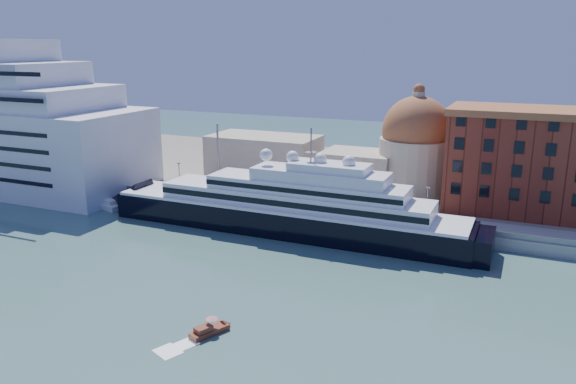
% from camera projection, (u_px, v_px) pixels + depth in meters
% --- Properties ---
extents(ground, '(400.00, 400.00, 0.00)m').
position_uv_depth(ground, '(224.00, 268.00, 100.15)').
color(ground, '#365E5A').
rests_on(ground, ground).
extents(quay, '(180.00, 10.00, 2.50)m').
position_uv_depth(quay, '(297.00, 211.00, 129.95)').
color(quay, gray).
rests_on(quay, ground).
extents(land, '(260.00, 72.00, 2.00)m').
position_uv_depth(land, '(350.00, 175.00, 166.34)').
color(land, slate).
rests_on(land, ground).
extents(quay_fence, '(180.00, 0.10, 1.20)m').
position_uv_depth(quay_fence, '(289.00, 208.00, 125.49)').
color(quay_fence, slate).
rests_on(quay_fence, quay).
extents(superyacht, '(88.33, 12.25, 26.40)m').
position_uv_depth(superyacht, '(274.00, 209.00, 119.67)').
color(superyacht, black).
rests_on(superyacht, ground).
extents(service_barge, '(11.36, 6.25, 2.43)m').
position_uv_depth(service_barge, '(106.00, 205.00, 136.86)').
color(service_barge, white).
rests_on(service_barge, ground).
extents(water_taxi, '(3.97, 5.93, 2.68)m').
position_uv_depth(water_taxi, '(208.00, 330.00, 77.14)').
color(water_taxi, maroon).
rests_on(water_taxi, ground).
extents(warehouse, '(43.00, 19.00, 23.25)m').
position_uv_depth(warehouse, '(548.00, 162.00, 122.60)').
color(warehouse, maroon).
rests_on(warehouse, land).
extents(church, '(66.00, 18.00, 25.50)m').
position_uv_depth(church, '(355.00, 154.00, 146.01)').
color(church, beige).
rests_on(church, land).
extents(lamp_posts, '(120.80, 2.40, 18.00)m').
position_uv_depth(lamp_posts, '(244.00, 171.00, 131.10)').
color(lamp_posts, slate).
rests_on(lamp_posts, quay).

